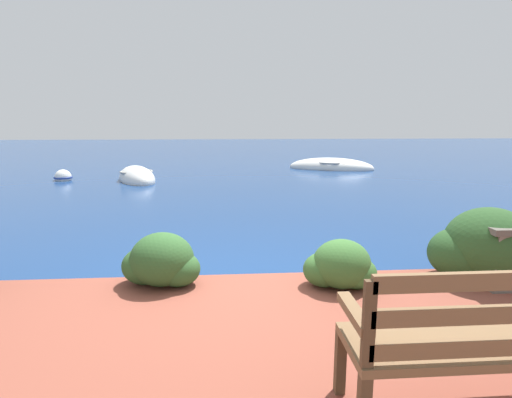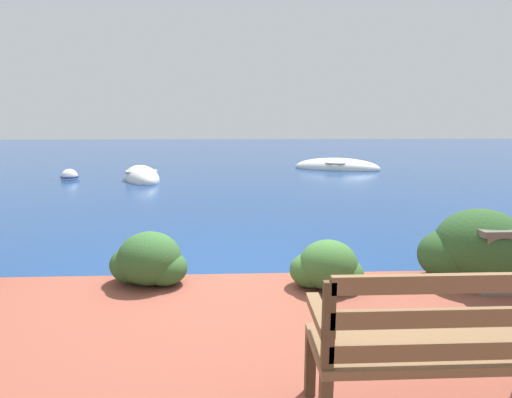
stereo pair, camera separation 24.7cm
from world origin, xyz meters
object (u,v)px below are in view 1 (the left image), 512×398
(park_bench, at_px, (478,338))
(mooring_buoy, at_px, (63,178))
(rowboat_mid, at_px, (331,167))
(rowboat_nearest, at_px, (137,179))

(park_bench, bearing_deg, mooring_buoy, 116.98)
(rowboat_mid, height_order, mooring_buoy, rowboat_mid)
(rowboat_nearest, height_order, rowboat_mid, rowboat_nearest)
(park_bench, bearing_deg, rowboat_nearest, 107.62)
(park_bench, height_order, mooring_buoy, park_bench)
(park_bench, distance_m, rowboat_nearest, 11.78)
(rowboat_mid, relative_size, mooring_buoy, 6.28)
(rowboat_nearest, bearing_deg, park_bench, 176.42)
(rowboat_nearest, distance_m, mooring_buoy, 2.42)
(park_bench, xyz_separation_m, mooring_buoy, (-6.63, 11.28, -0.61))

